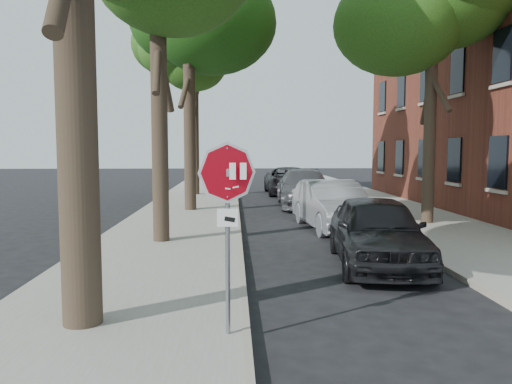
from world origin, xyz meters
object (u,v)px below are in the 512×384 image
(car_b, at_px, (332,205))
(car_c, at_px, (304,188))
(car_a, at_px, (377,231))
(tree_far, at_px, (194,64))
(car_d, at_px, (289,181))
(tree_right, at_px, (431,10))
(tree_mid_b, at_px, (188,15))
(stop_sign, at_px, (227,201))

(car_b, bearing_deg, car_c, 84.60)
(car_a, bearing_deg, tree_far, 113.58)
(tree_far, height_order, car_b, tree_far)
(tree_far, height_order, car_d, tree_far)
(tree_far, xyz_separation_m, tree_right, (8.70, -11.00, 0.00))
(tree_mid_b, height_order, car_b, tree_mid_b)
(car_b, bearing_deg, stop_sign, -114.76)
(tree_far, bearing_deg, car_c, -44.45)
(tree_right, xyz_separation_m, car_c, (-3.38, 5.78, -6.37))
(car_b, height_order, car_d, car_b)
(tree_right, xyz_separation_m, car_d, (-3.39, 11.80, -6.43))
(car_b, relative_size, car_c, 0.83)
(tree_right, xyz_separation_m, car_a, (-3.38, -5.79, -6.42))
(stop_sign, bearing_deg, tree_right, 56.62)
(tree_right, bearing_deg, car_c, 120.31)
(stop_sign, relative_size, car_a, 0.56)
(tree_right, bearing_deg, tree_mid_b, 154.48)
(stop_sign, bearing_deg, car_b, 70.64)
(car_a, bearing_deg, car_b, 96.00)
(tree_far, xyz_separation_m, car_c, (5.32, -5.22, -6.37))
(car_b, bearing_deg, tree_right, 7.05)
(tree_mid_b, xyz_separation_m, car_d, (5.02, 7.79, -7.21))
(tree_far, xyz_separation_m, car_a, (5.32, -16.79, -6.42))
(tree_mid_b, xyz_separation_m, car_c, (5.02, 1.77, -7.15))
(tree_mid_b, height_order, car_a, tree_mid_b)
(car_b, relative_size, car_d, 0.86)
(car_c, distance_m, car_d, 6.02)
(tree_far, distance_m, tree_right, 14.02)
(stop_sign, bearing_deg, tree_mid_b, 96.95)
(car_a, distance_m, car_d, 17.59)
(stop_sign, xyz_separation_m, tree_right, (6.68, 10.14, 5.26))
(car_a, bearing_deg, car_d, 96.03)
(car_b, bearing_deg, car_d, 84.64)
(tree_far, relative_size, car_c, 1.61)
(tree_far, distance_m, car_d, 8.38)
(tree_mid_b, bearing_deg, car_d, 57.21)
(tree_far, bearing_deg, stop_sign, -84.54)
(stop_sign, distance_m, car_b, 10.02)
(car_c, xyz_separation_m, car_d, (-0.01, 6.02, -0.06))
(car_c, bearing_deg, car_b, -87.43)
(car_c, bearing_deg, tree_far, 138.12)
(tree_right, distance_m, car_d, 13.86)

